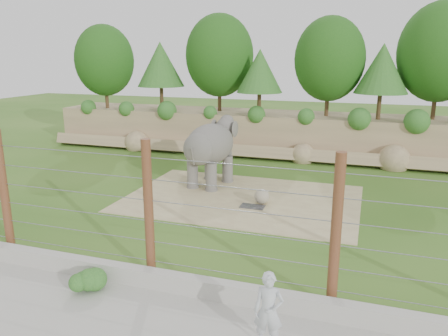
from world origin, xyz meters
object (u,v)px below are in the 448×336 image
(zookeeper, at_px, (268,311))
(elephant, at_px, (210,154))
(stone_ball, at_px, (262,196))
(barrier_fence, at_px, (149,211))

(zookeeper, bearing_deg, elephant, 112.10)
(stone_ball, xyz_separation_m, barrier_fence, (-1.50, -7.07, 1.66))
(stone_ball, relative_size, zookeeper, 0.37)
(stone_ball, distance_m, barrier_fence, 7.41)
(stone_ball, bearing_deg, barrier_fence, -101.96)
(elephant, height_order, zookeeper, elephant)
(elephant, xyz_separation_m, barrier_fence, (1.54, -9.04, 0.44))
(elephant, bearing_deg, stone_ball, -24.07)
(elephant, bearing_deg, barrier_fence, -71.49)
(barrier_fence, xyz_separation_m, zookeeper, (3.84, -1.99, -1.11))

